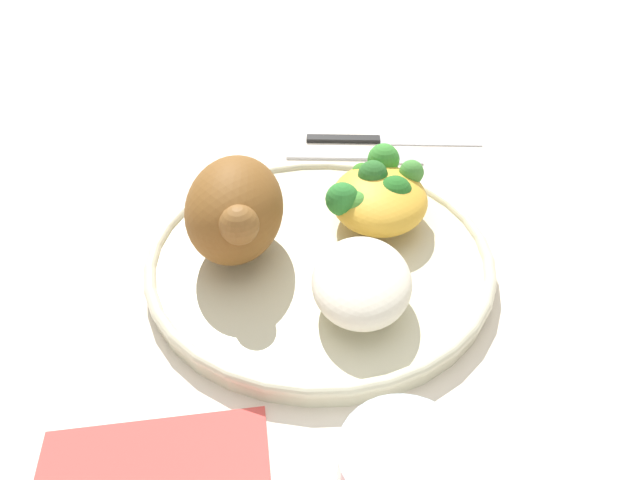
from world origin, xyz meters
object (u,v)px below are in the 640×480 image
at_px(plate, 320,258).
at_px(roasted_chicken, 236,207).
at_px(fork, 363,157).
at_px(knife, 379,139).
at_px(rice_pile, 362,281).
at_px(mac_cheese_with_broccoli, 378,194).

xyz_separation_m(plate, roasted_chicken, (-0.00, -0.07, 0.05)).
height_order(fork, knife, knife).
height_order(plate, rice_pile, rice_pile).
xyz_separation_m(plate, mac_cheese_with_broccoli, (-0.05, 0.05, 0.03)).
distance_m(roasted_chicken, rice_pile, 0.12).
bearing_deg(mac_cheese_with_broccoli, fork, -174.83).
xyz_separation_m(rice_pile, knife, (-0.27, 0.02, -0.04)).
relative_size(rice_pile, knife, 0.47).
height_order(plate, fork, plate).
bearing_deg(roasted_chicken, rice_pile, 58.87).
height_order(mac_cheese_with_broccoli, fork, mac_cheese_with_broccoli).
bearing_deg(knife, roasted_chicken, -28.91).
bearing_deg(plate, fork, 168.87).
relative_size(fork, knife, 0.75).
xyz_separation_m(mac_cheese_with_broccoli, knife, (-0.16, 0.01, -0.04)).
bearing_deg(mac_cheese_with_broccoli, roasted_chicken, -67.42).
relative_size(rice_pile, fork, 0.63).
distance_m(plate, mac_cheese_with_broccoli, 0.07).
bearing_deg(plate, mac_cheese_with_broccoli, 136.64).
bearing_deg(fork, plate, -11.13).
xyz_separation_m(roasted_chicken, fork, (-0.17, 0.10, -0.05)).
xyz_separation_m(plate, fork, (-0.17, 0.03, -0.01)).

